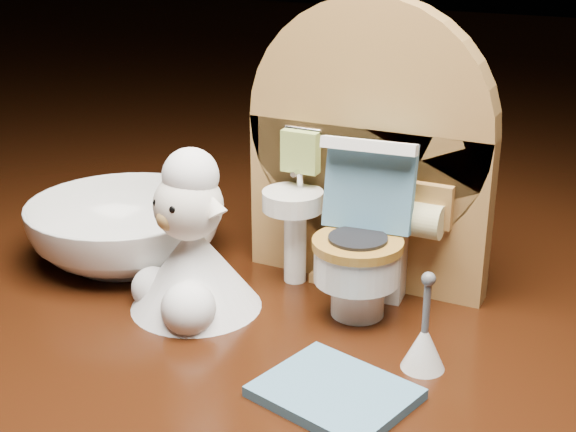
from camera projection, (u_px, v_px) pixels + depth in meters
name	position (u px, v px, depth m)	size (l,w,h in m)	color
backdrop_panel	(366.00, 163.00, 0.41)	(0.13, 0.05, 0.15)	#A3733A
toy_toilet	(364.00, 249.00, 0.39)	(0.05, 0.06, 0.09)	white
bath_mat	(335.00, 393.00, 0.33)	(0.06, 0.05, 0.00)	teal
toilet_brush	(424.00, 343.00, 0.35)	(0.02, 0.02, 0.05)	white
plush_lamb	(191.00, 254.00, 0.39)	(0.07, 0.07, 0.09)	white
ceramic_bowl	(126.00, 231.00, 0.45)	(0.11, 0.11, 0.03)	white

